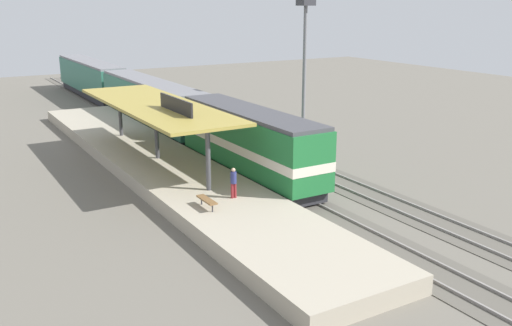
{
  "coord_description": "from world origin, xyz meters",
  "views": [
    {
      "loc": [
        -17.95,
        -35.84,
        11.26
      ],
      "look_at": [
        -1.38,
        -7.87,
        2.0
      ],
      "focal_mm": 39.73,
      "sensor_mm": 36.0,
      "label": 1
    }
  ],
  "objects_px": {
    "light_mast": "(305,41)",
    "platform_bench": "(207,200)",
    "person_waiting": "(234,181)",
    "passenger_carriage_front": "(151,103)",
    "locomotive": "(249,143)",
    "passenger_carriage_rear": "(91,78)"
  },
  "relations": [
    {
      "from": "locomotive",
      "to": "passenger_carriage_rear",
      "type": "xyz_separation_m",
      "value": [
        0.0,
        38.8,
        -0.1
      ]
    },
    {
      "from": "locomotive",
      "to": "light_mast",
      "type": "relative_size",
      "value": 1.23
    },
    {
      "from": "passenger_carriage_front",
      "to": "light_mast",
      "type": "distance_m",
      "value": 16.39
    },
    {
      "from": "passenger_carriage_front",
      "to": "person_waiting",
      "type": "relative_size",
      "value": 11.7
    },
    {
      "from": "light_mast",
      "to": "person_waiting",
      "type": "bearing_deg",
      "value": -139.23
    },
    {
      "from": "platform_bench",
      "to": "passenger_carriage_rear",
      "type": "height_order",
      "value": "passenger_carriage_rear"
    },
    {
      "from": "passenger_carriage_front",
      "to": "person_waiting",
      "type": "height_order",
      "value": "passenger_carriage_front"
    },
    {
      "from": "platform_bench",
      "to": "locomotive",
      "type": "height_order",
      "value": "locomotive"
    },
    {
      "from": "locomotive",
      "to": "passenger_carriage_rear",
      "type": "bearing_deg",
      "value": 90.0
    },
    {
      "from": "passenger_carriage_rear",
      "to": "person_waiting",
      "type": "distance_m",
      "value": 44.25
    },
    {
      "from": "locomotive",
      "to": "person_waiting",
      "type": "distance_m",
      "value": 6.65
    },
    {
      "from": "locomotive",
      "to": "passenger_carriage_front",
      "type": "distance_m",
      "value": 18.0
    },
    {
      "from": "platform_bench",
      "to": "passenger_carriage_front",
      "type": "xyz_separation_m",
      "value": [
        6.0,
        23.97,
        0.97
      ]
    },
    {
      "from": "locomotive",
      "to": "passenger_carriage_front",
      "type": "height_order",
      "value": "locomotive"
    },
    {
      "from": "locomotive",
      "to": "platform_bench",
      "type": "bearing_deg",
      "value": -135.15
    },
    {
      "from": "locomotive",
      "to": "light_mast",
      "type": "distance_m",
      "value": 11.0
    },
    {
      "from": "passenger_carriage_rear",
      "to": "light_mast",
      "type": "relative_size",
      "value": 1.71
    },
    {
      "from": "light_mast",
      "to": "platform_bench",
      "type": "bearing_deg",
      "value": -141.69
    },
    {
      "from": "locomotive",
      "to": "light_mast",
      "type": "height_order",
      "value": "light_mast"
    },
    {
      "from": "locomotive",
      "to": "passenger_carriage_front",
      "type": "relative_size",
      "value": 0.72
    },
    {
      "from": "person_waiting",
      "to": "passenger_carriage_front",
      "type": "bearing_deg",
      "value": 80.17
    },
    {
      "from": "passenger_carriage_rear",
      "to": "light_mast",
      "type": "height_order",
      "value": "light_mast"
    }
  ]
}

